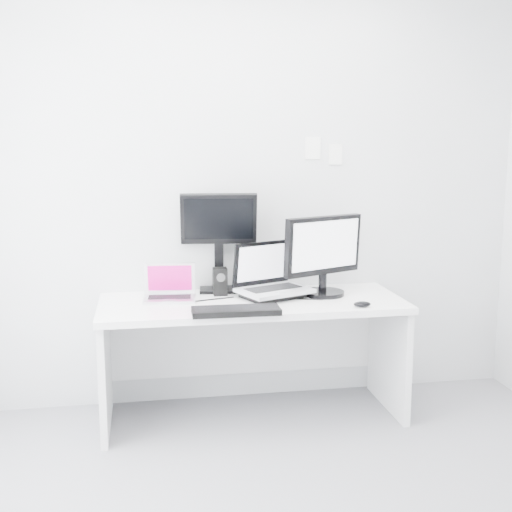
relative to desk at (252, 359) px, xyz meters
name	(u,v)px	position (x,y,z in m)	size (l,w,h in m)	color
back_wall	(243,192)	(0.00, 0.35, 0.99)	(3.60, 3.60, 0.00)	#B9BBBE
desk	(252,359)	(0.00, 0.00, 0.00)	(1.80, 0.70, 0.73)	white
macbook	(169,282)	(-0.48, 0.07, 0.48)	(0.30, 0.23, 0.23)	silver
speaker	(220,281)	(-0.17, 0.17, 0.45)	(0.08, 0.08, 0.17)	black
dell_laptop	(275,270)	(0.14, 0.04, 0.54)	(0.41, 0.32, 0.34)	#BABCC2
rear_monitor	(219,241)	(-0.16, 0.27, 0.68)	(0.47, 0.17, 0.64)	black
samsung_monitor	(324,254)	(0.46, 0.06, 0.62)	(0.55, 0.25, 0.51)	black
keyboard	(236,311)	(-0.14, -0.29, 0.38)	(0.48, 0.17, 0.03)	black
mouse	(362,304)	(0.59, -0.27, 0.38)	(0.10, 0.06, 0.03)	black
wall_note_0	(313,148)	(0.45, 0.34, 1.26)	(0.10, 0.00, 0.14)	white
wall_note_1	(336,154)	(0.60, 0.34, 1.22)	(0.09, 0.00, 0.13)	white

